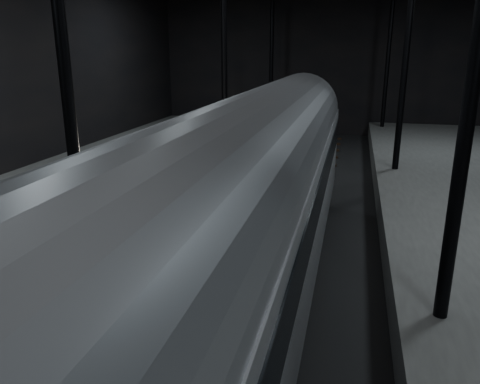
% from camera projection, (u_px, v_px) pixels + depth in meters
% --- Properties ---
extents(ground, '(44.00, 44.00, 0.00)m').
position_uv_depth(ground, '(277.00, 257.00, 13.87)').
color(ground, black).
rests_on(ground, ground).
extents(platform_left, '(9.00, 43.80, 1.00)m').
position_uv_depth(platform_left, '(53.00, 221.00, 15.42)').
color(platform_left, '#50514E').
rests_on(platform_left, ground).
extents(tactile_strip, '(0.50, 43.80, 0.01)m').
position_uv_depth(tactile_strip, '(173.00, 217.00, 14.31)').
color(tactile_strip, brown).
rests_on(tactile_strip, platform_left).
extents(track, '(2.40, 43.00, 0.24)m').
position_uv_depth(track, '(277.00, 255.00, 13.85)').
color(track, '#3F3328').
rests_on(track, ground).
extents(train, '(2.79, 18.61, 4.98)m').
position_uv_depth(train, '(250.00, 209.00, 9.55)').
color(train, '#A6A8AE').
rests_on(train, ground).
extents(woman, '(0.64, 0.49, 1.57)m').
position_uv_depth(woman, '(182.00, 173.00, 16.34)').
color(woman, tan).
rests_on(woman, platform_left).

